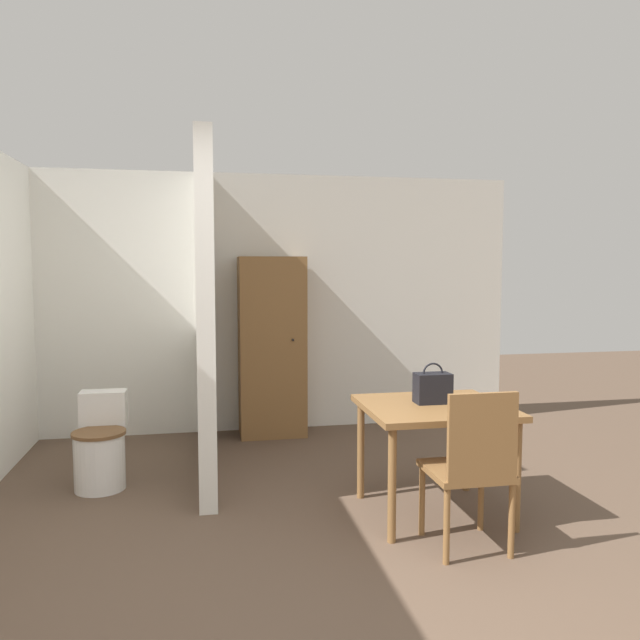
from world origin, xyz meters
TOP-DOWN VIEW (x-y plane):
  - wall_back at (0.00, 3.65)m, footprint 5.11×0.12m
  - partition_wall at (-0.53, 2.54)m, footprint 0.12×2.09m
  - dining_table at (0.91, 1.25)m, footprint 0.91×0.84m
  - wooden_chair at (0.92, 0.69)m, footprint 0.44×0.44m
  - toilet at (-1.29, 2.19)m, footprint 0.38×0.53m
  - handbag at (0.92, 1.30)m, footprint 0.23×0.14m
  - wooden_cabinet at (0.10, 3.37)m, footprint 0.62×0.42m

SIDE VIEW (x-z plane):
  - toilet at x=-1.29m, z-range -0.05..0.62m
  - wooden_chair at x=0.92m, z-range 0.04..0.97m
  - dining_table at x=0.91m, z-range 0.28..1.00m
  - handbag at x=0.92m, z-range 0.69..0.96m
  - wooden_cabinet at x=0.10m, z-range 0.00..1.70m
  - wall_back at x=0.00m, z-range 0.00..2.50m
  - partition_wall at x=-0.53m, z-range 0.00..2.50m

